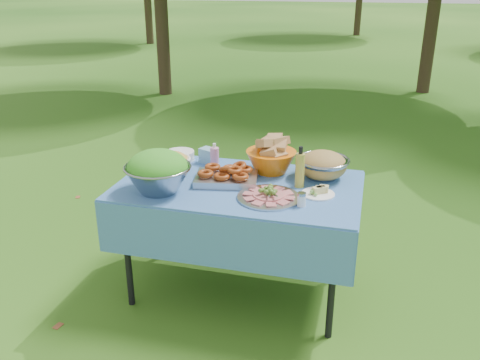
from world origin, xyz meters
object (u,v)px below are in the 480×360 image
object	(u,v)px
picnic_table	(239,239)
pasta_bowl_steel	(323,165)
charcuterie_platter	(269,192)
bread_bowl	(271,156)
plate_stack	(180,155)
salad_bowl	(158,171)
oil_bottle	(300,167)

from	to	relation	value
picnic_table	pasta_bowl_steel	world-z (taller)	pasta_bowl_steel
pasta_bowl_steel	charcuterie_platter	xyz separation A→B (m)	(-0.26, -0.40, -0.05)
picnic_table	bread_bowl	xyz separation A→B (m)	(0.15, 0.26, 0.49)
plate_stack	pasta_bowl_steel	xyz separation A→B (m)	(0.98, -0.08, 0.06)
salad_bowl	bread_bowl	size ratio (longest dim) A/B	1.20
plate_stack	pasta_bowl_steel	distance (m)	0.99
plate_stack	salad_bowl	bearing A→B (deg)	-82.05
plate_stack	oil_bottle	world-z (taller)	oil_bottle
picnic_table	plate_stack	bearing A→B (deg)	147.24
picnic_table	plate_stack	distance (m)	0.73
plate_stack	charcuterie_platter	distance (m)	0.87
picnic_table	bread_bowl	world-z (taller)	bread_bowl
plate_stack	bread_bowl	bearing A→B (deg)	-5.73
pasta_bowl_steel	oil_bottle	size ratio (longest dim) A/B	1.29
plate_stack	bread_bowl	world-z (taller)	bread_bowl
plate_stack	bread_bowl	xyz separation A→B (m)	(0.65, -0.07, 0.08)
bread_bowl	charcuterie_platter	distance (m)	0.43
bread_bowl	charcuterie_platter	bearing A→B (deg)	-80.08
charcuterie_platter	picnic_table	bearing A→B (deg)	143.83
bread_bowl	oil_bottle	world-z (taller)	oil_bottle
picnic_table	pasta_bowl_steel	size ratio (longest dim) A/B	4.48
picnic_table	bread_bowl	distance (m)	0.57
salad_bowl	bread_bowl	distance (m)	0.75
picnic_table	pasta_bowl_steel	xyz separation A→B (m)	(0.48, 0.24, 0.47)
salad_bowl	charcuterie_platter	world-z (taller)	salad_bowl
salad_bowl	charcuterie_platter	distance (m)	0.65
plate_stack	bread_bowl	distance (m)	0.66
oil_bottle	salad_bowl	bearing A→B (deg)	-160.28
salad_bowl	charcuterie_platter	bearing A→B (deg)	5.92
picnic_table	oil_bottle	distance (m)	0.63
salad_bowl	plate_stack	size ratio (longest dim) A/B	2.01
salad_bowl	pasta_bowl_steel	bearing A→B (deg)	27.29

